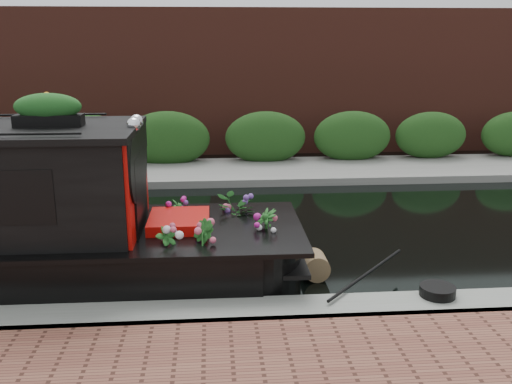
{
  "coord_description": "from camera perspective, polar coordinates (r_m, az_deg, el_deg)",
  "views": [
    {
      "loc": [
        0.95,
        -9.21,
        3.25
      ],
      "look_at": [
        1.64,
        -0.6,
        0.88
      ],
      "focal_mm": 40.0,
      "sensor_mm": 36.0,
      "label": 1
    }
  ],
  "objects": [
    {
      "name": "ground",
      "position": [
        9.81,
        -9.87,
        -4.25
      ],
      "size": [
        80.0,
        80.0,
        0.0
      ],
      "primitive_type": "plane",
      "color": "black",
      "rests_on": "ground"
    },
    {
      "name": "near_bank_coping",
      "position": [
        6.81,
        -12.35,
        -13.57
      ],
      "size": [
        40.0,
        0.6,
        0.5
      ],
      "primitive_type": "cube",
      "color": "gray",
      "rests_on": "ground"
    },
    {
      "name": "far_bank_path",
      "position": [
        13.83,
        -8.36,
        1.57
      ],
      "size": [
        40.0,
        2.4,
        0.34
      ],
      "primitive_type": "cube",
      "color": "slate",
      "rests_on": "ground"
    },
    {
      "name": "far_hedge",
      "position": [
        14.7,
        -8.15,
        2.4
      ],
      "size": [
        40.0,
        1.1,
        2.8
      ],
      "primitive_type": "cube",
      "color": "#1D4416",
      "rests_on": "ground"
    },
    {
      "name": "far_brick_wall",
      "position": [
        16.75,
        -7.73,
        4.0
      ],
      "size": [
        40.0,
        1.0,
        8.0
      ],
      "primitive_type": "cube",
      "color": "#57271D",
      "rests_on": "ground"
    },
    {
      "name": "rope_fender",
      "position": [
        8.02,
        5.93,
        -7.28
      ],
      "size": [
        0.36,
        0.41,
        0.36
      ],
      "primitive_type": "cylinder",
      "rotation": [
        1.57,
        0.0,
        0.0
      ],
      "color": "brown",
      "rests_on": "ground"
    },
    {
      "name": "coiled_mooring_rope",
      "position": [
        7.24,
        17.7,
        -9.41
      ],
      "size": [
        0.42,
        0.42,
        0.12
      ],
      "primitive_type": "cylinder",
      "color": "black",
      "rests_on": "near_bank_coping"
    }
  ]
}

